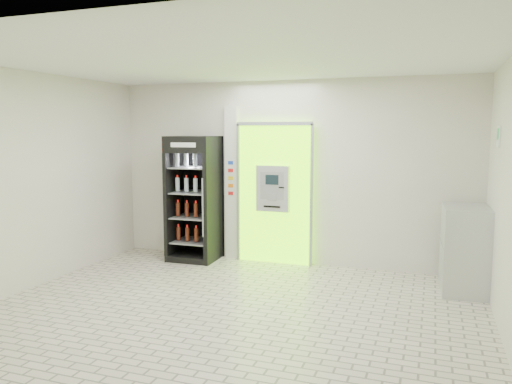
% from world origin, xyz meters
% --- Properties ---
extents(ground, '(6.00, 6.00, 0.00)m').
position_xyz_m(ground, '(0.00, 0.00, 0.00)').
color(ground, beige).
rests_on(ground, ground).
extents(room_shell, '(6.00, 6.00, 6.00)m').
position_xyz_m(room_shell, '(0.00, 0.00, 1.84)').
color(room_shell, silver).
rests_on(room_shell, ground).
extents(atm_assembly, '(1.30, 0.24, 2.33)m').
position_xyz_m(atm_assembly, '(-0.20, 2.41, 1.17)').
color(atm_assembly, '#7AFF00').
rests_on(atm_assembly, ground).
extents(pillar, '(0.22, 0.11, 2.60)m').
position_xyz_m(pillar, '(-0.98, 2.45, 1.30)').
color(pillar, silver).
rests_on(pillar, ground).
extents(beverage_cooler, '(0.81, 0.76, 2.10)m').
position_xyz_m(beverage_cooler, '(-1.54, 2.15, 1.01)').
color(beverage_cooler, black).
rests_on(beverage_cooler, ground).
extents(steel_cabinet, '(0.63, 0.91, 1.17)m').
position_xyz_m(steel_cabinet, '(2.70, 1.82, 0.59)').
color(steel_cabinet, '#B2B5BA').
rests_on(steel_cabinet, ground).
extents(exit_sign, '(0.02, 0.22, 0.26)m').
position_xyz_m(exit_sign, '(2.99, 1.40, 2.12)').
color(exit_sign, white).
rests_on(exit_sign, room_shell).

